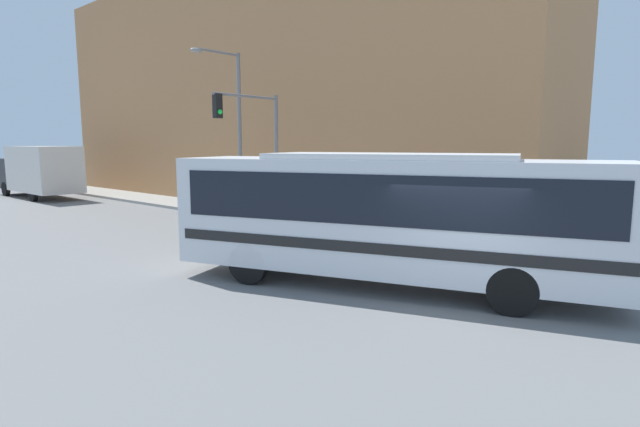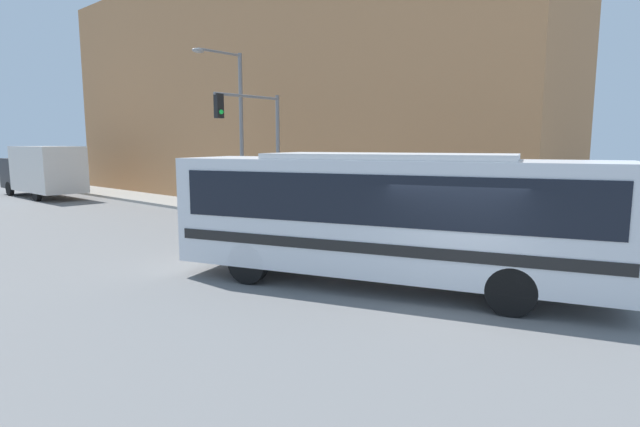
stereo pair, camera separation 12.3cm
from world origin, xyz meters
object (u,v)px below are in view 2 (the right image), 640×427
(delivery_truck, at_px, (42,170))
(pedestrian_mid_block, at_px, (425,212))
(city_bus, at_px, (388,211))
(pedestrian_near_corner, at_px, (231,191))
(street_lamp, at_px, (235,119))
(traffic_light_pole, at_px, (257,134))
(parking_meter, at_px, (338,205))
(fire_hydrant, at_px, (394,225))

(delivery_truck, relative_size, pedestrian_mid_block, 4.78)
(city_bus, distance_m, pedestrian_near_corner, 14.28)
(street_lamp, relative_size, pedestrian_near_corner, 4.11)
(city_bus, xyz_separation_m, traffic_light_pole, (3.95, 9.05, 1.91))
(parking_meter, bearing_deg, delivery_truck, 97.85)
(fire_hydrant, bearing_deg, delivery_truck, 97.01)
(city_bus, xyz_separation_m, fire_hydrant, (4.93, 3.05, -1.28))
(pedestrian_mid_block, bearing_deg, fire_hydrant, 123.66)
(parking_meter, height_order, pedestrian_near_corner, pedestrian_near_corner)
(traffic_light_pole, xyz_separation_m, pedestrian_mid_block, (1.56, -6.87, -2.71))
(traffic_light_pole, bearing_deg, pedestrian_mid_block, -77.17)
(delivery_truck, xyz_separation_m, parking_meter, (2.94, -21.35, -0.70))
(city_bus, relative_size, fire_hydrant, 14.25)
(delivery_truck, distance_m, fire_hydrant, 24.13)
(parking_meter, height_order, pedestrian_mid_block, pedestrian_mid_block)
(fire_hydrant, bearing_deg, city_bus, -148.26)
(fire_hydrant, xyz_separation_m, parking_meter, (0.00, 2.57, 0.51))
(parking_meter, bearing_deg, pedestrian_near_corner, 84.06)
(pedestrian_near_corner, bearing_deg, city_bus, -113.59)
(delivery_truck, height_order, pedestrian_mid_block, delivery_truck)
(fire_hydrant, relative_size, parking_meter, 0.56)
(fire_hydrant, relative_size, street_lamp, 0.10)
(fire_hydrant, relative_size, traffic_light_pole, 0.14)
(city_bus, bearing_deg, parking_meter, 29.49)
(delivery_truck, height_order, parking_meter, delivery_truck)
(street_lamp, bearing_deg, pedestrian_near_corner, 60.37)
(delivery_truck, distance_m, traffic_light_pole, 18.14)
(fire_hydrant, height_order, pedestrian_near_corner, pedestrian_near_corner)
(city_bus, height_order, parking_meter, city_bus)
(delivery_truck, height_order, pedestrian_near_corner, delivery_truck)
(street_lamp, bearing_deg, delivery_truck, 100.50)
(parking_meter, height_order, street_lamp, street_lamp)
(pedestrian_near_corner, distance_m, pedestrian_mid_block, 10.89)
(traffic_light_pole, bearing_deg, pedestrian_near_corner, 66.34)
(traffic_light_pole, bearing_deg, parking_meter, -73.97)
(parking_meter, bearing_deg, city_bus, -131.29)
(pedestrian_near_corner, bearing_deg, traffic_light_pole, -113.66)
(traffic_light_pole, distance_m, pedestrian_near_corner, 5.13)
(parking_meter, xyz_separation_m, pedestrian_near_corner, (0.77, 7.45, 0.02))
(delivery_truck, relative_size, pedestrian_near_corner, 4.60)
(city_bus, relative_size, parking_meter, 8.02)
(city_bus, bearing_deg, traffic_light_pole, 47.21)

